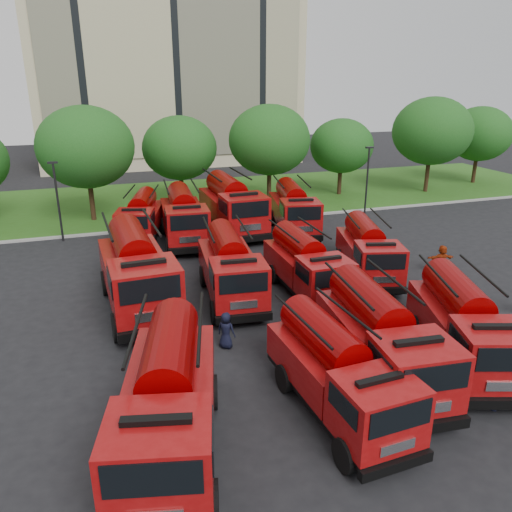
{
  "coord_description": "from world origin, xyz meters",
  "views": [
    {
      "loc": [
        -7.74,
        -15.79,
        10.01
      ],
      "look_at": [
        -0.63,
        5.83,
        1.8
      ],
      "focal_mm": 35.0,
      "sensor_mm": 36.0,
      "label": 1
    }
  ],
  "objects_px": {
    "fire_truck_4": "(137,271)",
    "firefighter_2": "(505,389)",
    "fire_truck_3": "(464,325)",
    "firefighter_0": "(494,408)",
    "firefighter_5": "(440,273)",
    "firefighter_1": "(415,435)",
    "fire_truck_2": "(380,338)",
    "fire_truck_10": "(232,205)",
    "fire_truck_6": "(305,265)",
    "fire_truck_7": "(368,250)",
    "fire_truck_8": "(141,217)",
    "fire_truck_5": "(230,267)",
    "firefighter_4": "(226,347)",
    "fire_truck_0": "(169,400)",
    "fire_truck_9": "(184,216)",
    "fire_truck_11": "(294,209)",
    "fire_truck_1": "(337,372)"
  },
  "relations": [
    {
      "from": "fire_truck_2",
      "to": "fire_truck_4",
      "type": "xyz_separation_m",
      "value": [
        -7.34,
        8.44,
        0.22
      ]
    },
    {
      "from": "fire_truck_0",
      "to": "fire_truck_4",
      "type": "bearing_deg",
      "value": 103.13
    },
    {
      "from": "firefighter_2",
      "to": "firefighter_5",
      "type": "xyz_separation_m",
      "value": [
        4.72,
        9.64,
        0.0
      ]
    },
    {
      "from": "fire_truck_7",
      "to": "fire_truck_3",
      "type": "bearing_deg",
      "value": -81.16
    },
    {
      "from": "fire_truck_4",
      "to": "fire_truck_3",
      "type": "bearing_deg",
      "value": -40.73
    },
    {
      "from": "fire_truck_5",
      "to": "fire_truck_1",
      "type": "bearing_deg",
      "value": -79.06
    },
    {
      "from": "fire_truck_7",
      "to": "fire_truck_11",
      "type": "height_order",
      "value": "fire_truck_11"
    },
    {
      "from": "fire_truck_2",
      "to": "fire_truck_6",
      "type": "relative_size",
      "value": 1.11
    },
    {
      "from": "firefighter_0",
      "to": "firefighter_5",
      "type": "bearing_deg",
      "value": 16.47
    },
    {
      "from": "firefighter_5",
      "to": "firefighter_4",
      "type": "bearing_deg",
      "value": 26.82
    },
    {
      "from": "fire_truck_6",
      "to": "fire_truck_10",
      "type": "xyz_separation_m",
      "value": [
        -0.59,
        11.08,
        0.36
      ]
    },
    {
      "from": "fire_truck_2",
      "to": "fire_truck_5",
      "type": "distance_m",
      "value": 8.7
    },
    {
      "from": "firefighter_1",
      "to": "firefighter_2",
      "type": "height_order",
      "value": "firefighter_1"
    },
    {
      "from": "fire_truck_3",
      "to": "firefighter_0",
      "type": "relative_size",
      "value": 4.75
    },
    {
      "from": "fire_truck_2",
      "to": "fire_truck_10",
      "type": "bearing_deg",
      "value": 95.8
    },
    {
      "from": "fire_truck_6",
      "to": "firefighter_4",
      "type": "relative_size",
      "value": 4.32
    },
    {
      "from": "fire_truck_10",
      "to": "fire_truck_9",
      "type": "bearing_deg",
      "value": -162.21
    },
    {
      "from": "firefighter_2",
      "to": "fire_truck_3",
      "type": "bearing_deg",
      "value": 16.02
    },
    {
      "from": "fire_truck_7",
      "to": "fire_truck_0",
      "type": "bearing_deg",
      "value": -124.91
    },
    {
      "from": "fire_truck_9",
      "to": "firefighter_1",
      "type": "bearing_deg",
      "value": -76.69
    },
    {
      "from": "fire_truck_9",
      "to": "firefighter_5",
      "type": "height_order",
      "value": "fire_truck_9"
    },
    {
      "from": "fire_truck_7",
      "to": "firefighter_2",
      "type": "height_order",
      "value": "fire_truck_7"
    },
    {
      "from": "fire_truck_7",
      "to": "firefighter_2",
      "type": "bearing_deg",
      "value": -78.24
    },
    {
      "from": "fire_truck_5",
      "to": "firefighter_2",
      "type": "relative_size",
      "value": 4.64
    },
    {
      "from": "fire_truck_2",
      "to": "fire_truck_10",
      "type": "height_order",
      "value": "fire_truck_10"
    },
    {
      "from": "fire_truck_4",
      "to": "fire_truck_11",
      "type": "bearing_deg",
      "value": 35.58
    },
    {
      "from": "fire_truck_8",
      "to": "firefighter_5",
      "type": "distance_m",
      "value": 18.43
    },
    {
      "from": "fire_truck_4",
      "to": "fire_truck_5",
      "type": "height_order",
      "value": "fire_truck_4"
    },
    {
      "from": "fire_truck_4",
      "to": "firefighter_1",
      "type": "height_order",
      "value": "fire_truck_4"
    },
    {
      "from": "fire_truck_0",
      "to": "fire_truck_10",
      "type": "xyz_separation_m",
      "value": [
        7.38,
        19.95,
        0.19
      ]
    },
    {
      "from": "fire_truck_3",
      "to": "firefighter_1",
      "type": "distance_m",
      "value": 5.2
    },
    {
      "from": "fire_truck_9",
      "to": "firefighter_2",
      "type": "distance_m",
      "value": 20.85
    },
    {
      "from": "fire_truck_8",
      "to": "firefighter_0",
      "type": "relative_size",
      "value": 4.53
    },
    {
      "from": "fire_truck_0",
      "to": "firefighter_0",
      "type": "height_order",
      "value": "fire_truck_0"
    },
    {
      "from": "fire_truck_11",
      "to": "fire_truck_1",
      "type": "bearing_deg",
      "value": -96.98
    },
    {
      "from": "firefighter_4",
      "to": "firefighter_2",
      "type": "bearing_deg",
      "value": -174.02
    },
    {
      "from": "fire_truck_2",
      "to": "firefighter_1",
      "type": "height_order",
      "value": "fire_truck_2"
    },
    {
      "from": "fire_truck_1",
      "to": "fire_truck_10",
      "type": "relative_size",
      "value": 0.8
    },
    {
      "from": "fire_truck_1",
      "to": "firefighter_2",
      "type": "height_order",
      "value": "fire_truck_1"
    },
    {
      "from": "fire_truck_6",
      "to": "fire_truck_2",
      "type": "bearing_deg",
      "value": -93.96
    },
    {
      "from": "firefighter_5",
      "to": "firefighter_1",
      "type": "bearing_deg",
      "value": 59.61
    },
    {
      "from": "fire_truck_7",
      "to": "firefighter_0",
      "type": "xyz_separation_m",
      "value": [
        -1.83,
        -11.22,
        -1.45
      ]
    },
    {
      "from": "fire_truck_4",
      "to": "fire_truck_9",
      "type": "xyz_separation_m",
      "value": [
        3.78,
        9.01,
        -0.14
      ]
    },
    {
      "from": "fire_truck_4",
      "to": "firefighter_2",
      "type": "distance_m",
      "value": 15.35
    },
    {
      "from": "firefighter_4",
      "to": "fire_truck_5",
      "type": "bearing_deg",
      "value": -67.27
    },
    {
      "from": "fire_truck_1",
      "to": "fire_truck_3",
      "type": "xyz_separation_m",
      "value": [
        5.73,
        1.22,
        0.08
      ]
    },
    {
      "from": "fire_truck_4",
      "to": "fire_truck_5",
      "type": "bearing_deg",
      "value": -6.67
    },
    {
      "from": "fire_truck_2",
      "to": "fire_truck_11",
      "type": "distance_m",
      "value": 17.74
    },
    {
      "from": "fire_truck_2",
      "to": "fire_truck_8",
      "type": "distance_m",
      "value": 19.77
    },
    {
      "from": "fire_truck_8",
      "to": "fire_truck_6",
      "type": "bearing_deg",
      "value": -44.28
    }
  ]
}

